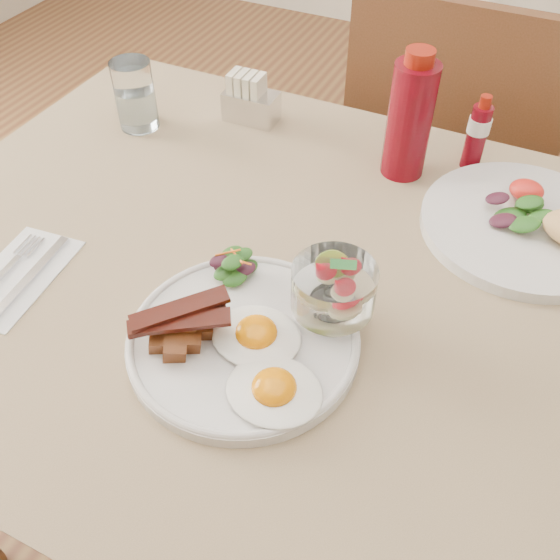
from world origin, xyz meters
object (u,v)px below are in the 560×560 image
Objects in this scene: fruit_cup at (334,288)px; water_glass at (136,99)px; ketchup_bottle at (410,118)px; second_plate at (541,226)px; main_plate at (244,341)px; hot_sauce_bottle at (477,133)px; table at (342,334)px; sugar_caddy at (250,101)px; chair_far at (446,168)px.

water_glass is at bearing 148.94° from fruit_cup.
ketchup_bottle is (-0.02, 0.36, 0.02)m from fruit_cup.
main_plate is at bearing -128.76° from second_plate.
hot_sauce_bottle is at bearing 32.66° from ketchup_bottle.
table is 0.39m from hot_sauce_bottle.
chair_far is at bearing 46.02° from sugar_caddy.
water_glass reaches higher than main_plate.
ketchup_bottle reaches higher than hot_sauce_bottle.
fruit_cup reaches higher than sugar_caddy.
sugar_caddy is (-0.23, 0.46, 0.03)m from main_plate.
main_plate is 0.13m from fruit_cup.
ketchup_bottle is at bearing -92.73° from chair_far.
main_plate is at bearing -98.12° from ketchup_bottle.
sugar_caddy is (-0.52, 0.11, 0.02)m from second_plate.
water_glass is (-0.40, 0.36, 0.04)m from main_plate.
main_plate is (-0.08, -0.80, 0.24)m from chair_far.
fruit_cup is 0.36m from second_plate.
hot_sauce_bottle is 0.39m from sugar_caddy.
table is 0.32m from second_plate.
water_glass is at bearing -149.99° from sugar_caddy.
hot_sauce_bottle reaches higher than fruit_cup.
water_glass is at bearing 137.86° from main_plate.
fruit_cup is (0.01, -0.07, 0.16)m from table.
hot_sauce_bottle is at bearing 80.21° from fruit_cup.
sugar_caddy is at bearing -175.97° from hot_sauce_bottle.
second_plate is at bearing -0.22° from water_glass.
ketchup_bottle is at bearing 93.73° from fruit_cup.
ketchup_bottle is at bearing 162.53° from second_plate.
chair_far is at bearing 90.00° from table.
chair_far is at bearing 42.86° from water_glass.
water_glass is (-0.48, 0.22, 0.14)m from table.
water_glass is at bearing -137.14° from chair_far.
ketchup_bottle reaches higher than sugar_caddy.
table is at bearing -102.55° from hot_sauce_bottle.
chair_far is 0.49m from ketchup_bottle.
main_plate is 0.52m from hot_sauce_bottle.
fruit_cup is at bearing -99.79° from hot_sauce_bottle.
hot_sauce_bottle reaches higher than table.
second_plate is at bearing -13.09° from sugar_caddy.
ketchup_bottle is (0.06, 0.43, 0.09)m from main_plate.
chair_far reaches higher than fruit_cup.
fruit_cup reaches higher than table.
table is 6.56× the size of ketchup_bottle.
second_plate is (0.20, 0.29, -0.05)m from fruit_cup.
main_plate is (-0.08, -0.14, 0.10)m from table.
table is 10.69× the size of hot_sauce_bottle.
ketchup_bottle is 1.63× the size of hot_sauce_bottle.
second_plate is 2.53× the size of hot_sauce_bottle.
sugar_caddy is at bearing 168.52° from second_plate.
main_plate is at bearing -95.62° from chair_far.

